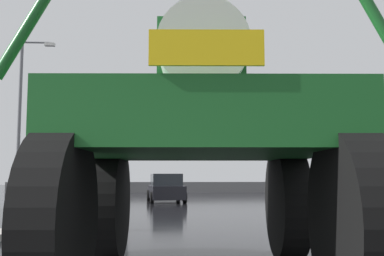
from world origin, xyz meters
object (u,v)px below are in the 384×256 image
traffic_signal_far_right (127,158)px  traffic_signal_far_left (111,152)px  sedan_ahead (166,189)px  traffic_signal_near_right (275,119)px  oversize_sprayer (201,142)px  streetlight_far_left (22,112)px

traffic_signal_far_right → traffic_signal_far_left: bearing=-179.5°
traffic_signal_far_right → sedan_ahead: bearing=-17.4°
traffic_signal_near_right → traffic_signal_far_right: traffic_signal_near_right is taller
sedan_ahead → traffic_signal_far_left: (-3.09, 0.69, 2.05)m
traffic_signal_far_left → traffic_signal_far_right: size_ratio=1.14×
oversize_sprayer → streetlight_far_left: size_ratio=0.62×
traffic_signal_near_right → traffic_signal_far_left: (-5.86, 14.70, -0.08)m
oversize_sprayer → traffic_signal_far_right: 20.22m
traffic_signal_far_left → sedan_ahead: bearing=-12.5°
oversize_sprayer → traffic_signal_far_left: oversize_sprayer is taller
traffic_signal_near_right → sedan_ahead: bearing=101.2°
traffic_signal_far_left → traffic_signal_far_right: traffic_signal_far_left is taller
sedan_ahead → traffic_signal_far_left: 3.77m
traffic_signal_far_right → streetlight_far_left: (-5.13, -2.40, 2.23)m
oversize_sprayer → traffic_signal_far_right: (-2.68, 20.03, 0.57)m
traffic_signal_near_right → traffic_signal_far_right: size_ratio=1.17×
sedan_ahead → traffic_signal_far_right: 2.88m
traffic_signal_near_right → traffic_signal_far_left: traffic_signal_near_right is taller
oversize_sprayer → traffic_signal_far_left: 20.36m
traffic_signal_far_left → streetlight_far_left: streetlight_far_left is taller
oversize_sprayer → traffic_signal_near_right: oversize_sprayer is taller
oversize_sprayer → traffic_signal_near_right: size_ratio=1.34×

